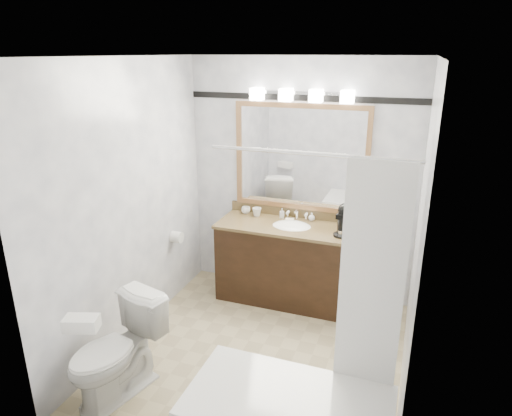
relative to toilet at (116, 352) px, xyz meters
The scene contains 14 objects.
room 1.46m from the toilet, 43.98° to the left, with size 2.42×2.62×2.52m.
vanity 2.03m from the toilet, 65.18° to the left, with size 1.53×0.58×0.97m.
mirror 2.53m from the toilet, 68.00° to the left, with size 1.40×0.04×1.10m.
vanity_light_bar 2.82m from the toilet, 67.47° to the left, with size 1.02×0.14×0.12m.
accent_stripe 2.85m from the toilet, 68.10° to the left, with size 2.40×0.01×0.06m, color black.
tp_roll 1.55m from the toilet, 101.05° to the left, with size 0.12×0.12×0.11m, color white.
toilet is the anchor object (origin of this frame).
tissue_box 0.53m from the toilet, 90.00° to the right, with size 0.22×0.12×0.09m, color white.
coffee_maker 2.34m from the toilet, 52.17° to the left, with size 0.17×0.20×0.31m.
cup_left 2.10m from the toilet, 82.25° to the left, with size 0.09×0.09×0.07m, color white.
cup_right 2.09m from the toilet, 78.17° to the left, with size 0.10×0.10×0.09m, color white.
soap_bottle_a 2.21m from the toilet, 71.34° to the left, with size 0.05×0.05×0.10m, color white.
soap_bottle_b 2.34m from the toilet, 63.87° to the left, with size 0.07×0.07×0.09m, color white.
soap_bar 2.16m from the toilet, 67.92° to the left, with size 0.09×0.05×0.03m, color beige.
Camera 1 is at (1.13, -3.18, 2.53)m, focal length 32.00 mm.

